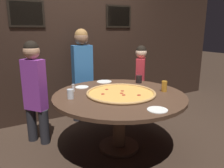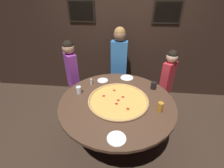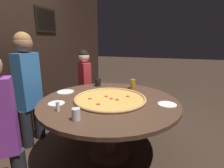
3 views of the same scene
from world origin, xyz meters
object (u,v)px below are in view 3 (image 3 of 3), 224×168
Objects in this scene: white_plate_beside_cup at (66,92)px; diner_side_left at (28,83)px; white_plate_right_side at (56,103)px; dining_table at (109,110)px; white_plate_near_front at (167,104)px; diner_side_right at (85,81)px; condiment_shaker at (58,106)px; drink_cup_near_left at (76,114)px; giant_pizza at (110,98)px; drink_cup_far_right at (133,84)px; drink_cup_near_right at (98,82)px.

diner_side_left is at bearing 110.75° from white_plate_beside_cup.
dining_table is at bearing -61.35° from white_plate_right_side.
white_plate_beside_cup is (0.13, 0.67, 0.13)m from dining_table.
white_plate_near_front is 0.16× the size of diner_side_right.
condiment_shaker is (-0.46, 0.39, 0.17)m from dining_table.
drink_cup_near_left is at bearing 168.78° from dining_table.
white_plate_near_front is at bearing -50.94° from drink_cup_near_left.
white_plate_near_front is 1.17m from condiment_shaker.
white_plate_beside_cup is at bearing 86.34° from white_plate_near_front.
diner_side_right is (1.14, 0.20, -0.03)m from white_plate_right_side.
giant_pizza is 8.90× the size of condiment_shaker.
white_plate_beside_cup is at bearing 18.41° from white_plate_right_side.
drink_cup_far_right is 0.67× the size of white_plate_near_front.
drink_cup_near_left is 0.54× the size of white_plate_near_front.
white_plate_near_front is at bearing -74.42° from white_plate_right_side.
dining_table is at bearing -9.20° from diner_side_right.
white_plate_right_side reaches higher than dining_table.
white_plate_beside_cup is at bearing 112.96° from diner_side_left.
white_plate_beside_cup is at bearing -44.93° from diner_side_right.
dining_table is at bearing -147.15° from drink_cup_near_right.
diner_side_left reaches higher than dining_table.
white_plate_near_front is 1.61m from diner_side_right.
diner_side_right is at bearing 50.91° from drink_cup_near_right.
white_plate_right_side is at bearing 69.68° from diner_side_left.
giant_pizza reaches higher than white_plate_near_front.
condiment_shaker is (0.13, 0.28, -0.01)m from drink_cup_near_left.
drink_cup_near_right reaches higher than white_plate_beside_cup.
diner_side_left is at bearing 60.25° from condiment_shaker.
drink_cup_far_right is at bearing -29.22° from condiment_shaker.
drink_cup_near_right is 1.14m from white_plate_near_front.
drink_cup_near_left is 0.91m from white_plate_beside_cup.
diner_side_right reaches higher than dining_table.
drink_cup_near_left reaches higher than giant_pizza.
white_plate_beside_cup is at bearing 79.10° from dining_table.
giant_pizza is 3.78× the size of white_plate_beside_cup.
drink_cup_near_left is at bearing 63.67° from diner_side_left.
drink_cup_far_right is 0.11× the size of diner_side_right.
diner_side_right is (0.29, 0.91, -0.09)m from drink_cup_far_right.
drink_cup_far_right is 1.17m from condiment_shaker.
white_plate_beside_cup is 0.73m from diner_side_right.
dining_table is at bearing -100.90° from white_plate_beside_cup.
drink_cup_near_right is 0.97m from diner_side_left.
diner_side_left is 0.99m from diner_side_right.
diner_side_right reaches higher than white_plate_right_side.
white_plate_right_side is (-0.29, 0.53, 0.13)m from dining_table.
white_plate_beside_cup is 1.33m from white_plate_near_front.
drink_cup_near_right is at bearing 130.30° from diner_side_left.
diner_side_right is (0.81, 1.39, -0.03)m from white_plate_near_front.
white_plate_near_front and white_plate_right_side have the same top height.
dining_table is 1.30× the size of diner_side_right.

